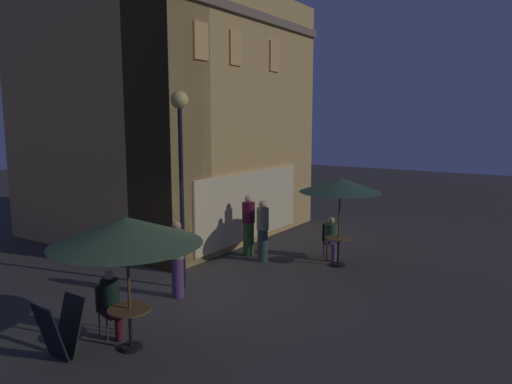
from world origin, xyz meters
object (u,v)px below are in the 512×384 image
street_lamp_near_corner (180,141)px  menu_sandwich_board (60,329)px  cafe_chair_1 (330,238)px  patron_seated_1 (332,235)px  patron_seated_0 (112,299)px  patron_standing_3 (263,231)px  patron_standing_2 (249,225)px  cafe_table_0 (130,319)px  patio_umbrella_0 (126,231)px  patio_umbrella_1 (340,185)px  cafe_table_1 (338,246)px  patron_standing_4 (177,259)px  cafe_chair_0 (108,305)px

street_lamp_near_corner → menu_sandwich_board: (-3.62, -0.53, -2.92)m
cafe_chair_1 → patron_seated_1: 0.19m
patron_seated_0 → patron_standing_3: size_ratio=0.72×
patron_standing_2 → street_lamp_near_corner: bearing=-162.3°
cafe_table_0 → cafe_chair_1: cafe_chair_1 is taller
street_lamp_near_corner → cafe_table_0: street_lamp_near_corner is taller
street_lamp_near_corner → menu_sandwich_board: bearing=-171.6°
patio_umbrella_0 → patron_standing_3: bearing=8.7°
patron_seated_0 → patio_umbrella_1: bearing=88.6°
patio_umbrella_1 → patron_seated_1: patio_umbrella_1 is taller
patron_standing_3 → cafe_table_1: bearing=-131.5°
cafe_table_1 → patron_standing_3: (-0.74, 1.93, 0.32)m
cafe_table_0 → patron_seated_1: size_ratio=0.62×
cafe_table_1 → patron_standing_2: bearing=101.1°
patio_umbrella_0 → patron_standing_4: patio_umbrella_0 is taller
patron_seated_0 → cafe_table_0: bearing=-0.0°
cafe_chair_0 → patron_standing_3: bearing=105.0°
cafe_chair_1 → patron_seated_1: size_ratio=0.80×
street_lamp_near_corner → patron_standing_4: (-0.52, -0.30, -2.54)m
patio_umbrella_1 → cafe_chair_0: bearing=163.1°
cafe_table_1 → patron_seated_1: 0.65m
street_lamp_near_corner → cafe_chair_0: (-2.59, -0.48, -2.87)m
cafe_chair_1 → patron_standing_3: patron_standing_3 is taller
menu_sandwich_board → patron_standing_4: patron_standing_4 is taller
cafe_table_1 → patio_umbrella_1: (0.00, 0.00, 1.63)m
street_lamp_near_corner → patron_seated_0: bearing=-166.7°
cafe_table_0 → patron_standing_2: patron_standing_2 is taller
patio_umbrella_1 → cafe_chair_0: patio_umbrella_1 is taller
cafe_table_0 → patron_standing_2: bearing=14.3°
patio_umbrella_1 → cafe_chair_0: 6.61m
street_lamp_near_corner → cafe_table_1: street_lamp_near_corner is taller
cafe_chair_0 → menu_sandwich_board: bearing=-72.9°
cafe_chair_1 → patron_standing_2: size_ratio=0.54×
cafe_chair_0 → street_lamp_near_corner: bearing=114.8°
cafe_table_0 → cafe_chair_0: (0.20, 0.79, 0.01)m
cafe_table_1 → cafe_chair_0: (-6.13, 1.86, 0.00)m
patron_seated_1 → patron_standing_3: bearing=-92.3°
menu_sandwich_board → cafe_chair_1: (7.75, -1.30, 0.06)m
patron_seated_1 → patron_standing_3: 1.95m
cafe_table_1 → patron_standing_2: 2.63m
cafe_table_0 → patron_standing_2: (5.83, 1.49, 0.35)m
street_lamp_near_corner → patio_umbrella_0: street_lamp_near_corner is taller
patio_umbrella_1 → patron_standing_4: bearing=153.4°
street_lamp_near_corner → patron_standing_4: 2.62m
cafe_table_1 → cafe_chair_1: size_ratio=0.82×
patron_seated_0 → street_lamp_near_corner: bearing=117.5°
patron_standing_3 → patron_standing_4: bearing=115.6°
patio_umbrella_1 → patron_seated_1: 1.62m
menu_sandwich_board → cafe_table_1: size_ratio=1.25×
patron_seated_0 → patron_seated_1: patron_seated_0 is taller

